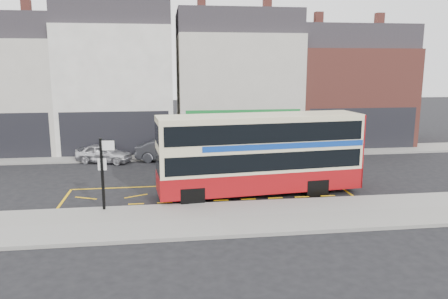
{
  "coord_description": "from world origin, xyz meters",
  "views": [
    {
      "loc": [
        -2.11,
        -19.42,
        6.4
      ],
      "look_at": [
        0.83,
        2.0,
        2.15
      ],
      "focal_mm": 35.0,
      "sensor_mm": 36.0,
      "label": 1
    }
  ],
  "objects": [
    {
      "name": "terrace_right",
      "position": [
        12.5,
        14.99,
        4.57
      ],
      "size": [
        9.0,
        8.01,
        10.3
      ],
      "color": "brown",
      "rests_on": "ground"
    },
    {
      "name": "kerb",
      "position": [
        0.0,
        -0.38,
        0.07
      ],
      "size": [
        40.0,
        0.15,
        0.15
      ],
      "primitive_type": "cube",
      "color": "gray",
      "rests_on": "ground"
    },
    {
      "name": "terrace_far_left",
      "position": [
        -13.5,
        14.99,
        4.82
      ],
      "size": [
        8.0,
        8.01,
        10.8
      ],
      "color": "beige",
      "rests_on": "ground"
    },
    {
      "name": "road_markings",
      "position": [
        0.0,
        1.6,
        0.01
      ],
      "size": [
        14.0,
        3.4,
        0.01
      ],
      "primitive_type": null,
      "color": "#EFB20C",
      "rests_on": "ground"
    },
    {
      "name": "double_decker_bus",
      "position": [
        2.51,
        1.07,
        2.1
      ],
      "size": [
        10.18,
        3.27,
        3.99
      ],
      "rotation": [
        0.0,
        0.0,
        0.1
      ],
      "color": "beige",
      "rests_on": "ground"
    },
    {
      "name": "bus_stop_post",
      "position": [
        -4.77,
        -0.64,
        2.03
      ],
      "size": [
        0.78,
        0.17,
        3.15
      ],
      "rotation": [
        0.0,
        0.0,
        -0.1
      ],
      "color": "black",
      "rests_on": "pavement"
    },
    {
      "name": "street_tree_right",
      "position": [
        3.51,
        12.07,
        3.11
      ],
      "size": [
        2.12,
        2.12,
        4.57
      ],
      "color": "#341F17",
      "rests_on": "ground"
    },
    {
      "name": "car_silver",
      "position": [
        -6.12,
        9.47,
        0.62
      ],
      "size": [
        3.94,
        2.59,
        1.25
      ],
      "primitive_type": "imported",
      "rotation": [
        0.0,
        0.0,
        1.24
      ],
      "color": "silver",
      "rests_on": "ground"
    },
    {
      "name": "pavement",
      "position": [
        0.0,
        -2.3,
        0.07
      ],
      "size": [
        40.0,
        4.0,
        0.15
      ],
      "primitive_type": "cube",
      "color": "gray",
      "rests_on": "ground"
    },
    {
      "name": "car_grey",
      "position": [
        -1.79,
        9.2,
        0.73
      ],
      "size": [
        4.7,
        2.72,
        1.46
      ],
      "primitive_type": "imported",
      "rotation": [
        0.0,
        0.0,
        1.29
      ],
      "color": "#3C3E44",
      "rests_on": "ground"
    },
    {
      "name": "car_white",
      "position": [
        6.18,
        9.58,
        0.66
      ],
      "size": [
        4.82,
        2.56,
        1.33
      ],
      "primitive_type": "imported",
      "rotation": [
        0.0,
        0.0,
        1.41
      ],
      "color": "white",
      "rests_on": "ground"
    },
    {
      "name": "terrace_green_shop",
      "position": [
        3.5,
        14.99,
        5.07
      ],
      "size": [
        9.0,
        8.01,
        11.3
      ],
      "color": "beige",
      "rests_on": "ground"
    },
    {
      "name": "far_pavement",
      "position": [
        0.0,
        11.0,
        0.07
      ],
      "size": [
        50.0,
        3.0,
        0.15
      ],
      "primitive_type": "cube",
      "color": "gray",
      "rests_on": "ground"
    },
    {
      "name": "ground",
      "position": [
        0.0,
        0.0,
        0.0
      ],
      "size": [
        120.0,
        120.0,
        0.0
      ],
      "primitive_type": "plane",
      "color": "black",
      "rests_on": "ground"
    },
    {
      "name": "terrace_left",
      "position": [
        -5.5,
        14.99,
        5.32
      ],
      "size": [
        8.0,
        8.01,
        11.8
      ],
      "color": "white",
      "rests_on": "ground"
    }
  ]
}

